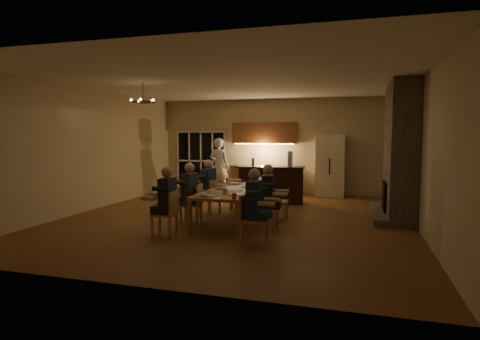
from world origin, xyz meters
name	(u,v)px	position (x,y,z in m)	size (l,w,h in m)	color
floor	(237,218)	(0.00, 0.00, 0.00)	(9.00, 9.00, 0.00)	brown
back_wall	(275,146)	(0.00, 4.52, 1.60)	(8.00, 0.04, 3.20)	tan
left_wall	(91,150)	(-4.02, 0.00, 1.60)	(0.04, 9.00, 3.20)	tan
right_wall	(422,154)	(4.02, 0.00, 1.60)	(0.04, 9.00, 3.20)	tan
ceiling	(237,82)	(0.00, 0.00, 3.22)	(8.00, 9.00, 0.04)	white
french_doors	(201,161)	(-2.70, 4.47, 1.05)	(1.86, 0.08, 2.10)	black
fireplace	(400,151)	(3.70, 1.20, 1.60)	(0.58, 2.50, 3.20)	#686151
kitchenette	(264,158)	(-0.30, 4.20, 1.20)	(2.24, 0.68, 2.40)	brown
refrigerator	(330,166)	(1.90, 4.15, 1.00)	(0.90, 0.68, 2.00)	#ECE4C5
dining_table	(234,206)	(0.04, -0.37, 0.38)	(1.10, 2.88, 0.75)	#AE7C45
bar_island	(271,185)	(0.34, 2.38, 0.54)	(1.94, 0.68, 1.08)	black
chair_left_near	(164,214)	(-0.87, -2.02, 0.45)	(0.44, 0.44, 0.89)	tan
chair_left_mid	(191,204)	(-0.81, -0.84, 0.45)	(0.44, 0.44, 0.89)	tan
chair_left_far	(210,197)	(-0.79, 0.26, 0.45)	(0.44, 0.44, 0.89)	tan
chair_right_near	(254,220)	(0.95, -2.04, 0.45)	(0.44, 0.44, 0.89)	tan
chair_right_mid	(267,209)	(0.94, -0.93, 0.45)	(0.44, 0.44, 0.89)	tan
chair_right_far	(278,201)	(0.97, 0.15, 0.45)	(0.44, 0.44, 0.89)	tan
person_left_near	(167,202)	(-0.81, -2.00, 0.69)	(0.60, 0.60, 1.38)	#21252B
person_right_near	(254,206)	(0.94, -1.99, 0.69)	(0.60, 0.60, 1.38)	#1B2F45
person_left_mid	(190,194)	(-0.80, -0.92, 0.69)	(0.60, 0.60, 1.38)	#33383D
person_right_mid	(268,197)	(0.94, -0.84, 0.69)	(0.60, 0.60, 1.38)	#21252B
person_left_far	(208,187)	(-0.81, 0.25, 0.69)	(0.60, 0.60, 1.38)	#1B2F45
standing_person	(219,166)	(-1.71, 3.61, 0.94)	(0.69, 0.45, 1.89)	white
chandelier	(143,102)	(-2.09, -0.62, 2.75)	(0.56, 0.56, 0.03)	black
laptop_a	(208,191)	(-0.15, -1.49, 0.86)	(0.32, 0.28, 0.23)	silver
laptop_b	(236,189)	(0.32, -1.16, 0.86)	(0.32, 0.28, 0.23)	silver
laptop_c	(224,184)	(-0.21, -0.35, 0.86)	(0.32, 0.28, 0.23)	silver
laptop_d	(243,185)	(0.29, -0.50, 0.86)	(0.32, 0.28, 0.23)	silver
laptop_e	(236,179)	(-0.23, 0.68, 0.86)	(0.32, 0.28, 0.23)	silver
laptop_f	(260,180)	(0.38, 0.73, 0.86)	(0.32, 0.28, 0.23)	silver
mug_front	(227,190)	(0.03, -0.85, 0.80)	(0.08, 0.08, 0.10)	silver
mug_mid	(245,184)	(0.14, 0.25, 0.80)	(0.08, 0.08, 0.10)	silver
mug_back	(229,182)	(-0.35, 0.46, 0.80)	(0.09, 0.09, 0.10)	silver
redcup_near	(234,196)	(0.47, -1.72, 0.81)	(0.09, 0.09, 0.12)	red
redcup_mid	(221,184)	(-0.43, 0.09, 0.81)	(0.09, 0.09, 0.12)	red
redcup_far	(255,181)	(0.21, 0.97, 0.81)	(0.08, 0.08, 0.12)	red
can_silver	(225,191)	(0.08, -1.14, 0.81)	(0.07, 0.07, 0.12)	#B2B2B7
can_cola	(242,180)	(-0.16, 1.07, 0.81)	(0.07, 0.07, 0.12)	#3F0F0C
plate_near	(240,193)	(0.35, -0.88, 0.76)	(0.23, 0.23, 0.02)	silver
plate_left	(207,194)	(-0.26, -1.27, 0.76)	(0.22, 0.22, 0.02)	silver
plate_far	(260,186)	(0.49, 0.36, 0.76)	(0.23, 0.23, 0.02)	silver
notepad	(218,199)	(0.17, -1.77, 0.76)	(0.14, 0.19, 0.01)	white
bar_bottle	(253,162)	(-0.21, 2.36, 1.20)	(0.08, 0.08, 0.24)	#99999E
bar_blender	(290,159)	(0.87, 2.43, 1.30)	(0.14, 0.14, 0.44)	silver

